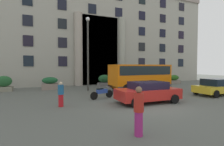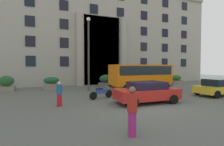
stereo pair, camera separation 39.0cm
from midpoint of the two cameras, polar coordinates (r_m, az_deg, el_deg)
The scene contains 15 objects.
ground_plane at distance 11.15m, azimuth 10.88°, elevation -11.05°, with size 80.00×64.00×0.12m, color #545851.
office_building_facade at distance 27.60m, azimuth -9.70°, elevation 11.97°, with size 39.17×9.77×14.37m.
orange_minibus at distance 17.09m, azimuth 9.04°, elevation -0.78°, with size 6.31×2.69×2.69m.
bus_stop_sign at distance 21.60m, azimuth 18.61°, elevation -0.28°, with size 0.44×0.08×2.58m.
hedge_planter_west at distance 19.28m, azimuth -21.05°, elevation -3.40°, with size 1.70×0.90×1.36m.
hedge_planter_east at distance 23.83m, azimuth 10.87°, elevation -2.27°, with size 1.72×0.76×1.34m.
hedge_planter_entrance_right at distance 20.40m, azimuth -3.19°, elevation -2.77°, with size 1.56×0.90×1.49m.
hedge_planter_far_east at distance 19.84m, azimuth -33.61°, elevation -3.16°, with size 1.52×0.86×1.57m.
hedge_planter_entrance_left at distance 26.16m, azimuth 20.14°, elevation -2.05°, with size 1.73×0.93×1.26m.
parked_coupe_end at distance 11.76m, azimuth 11.26°, elevation -6.36°, with size 4.40×2.12×1.45m.
white_taxi_kerbside at distance 17.10m, azimuth 31.65°, elevation -4.03°, with size 4.12×2.13×1.43m.
motorcycle_near_kerb at distance 12.96m, azimuth -4.49°, elevation -6.81°, with size 2.00×0.80×0.89m.
pedestrian_man_red_shirt at distance 6.13m, azimuth 7.31°, elevation -12.80°, with size 0.36×0.36×1.79m.
pedestrian_woman_dark_dress at distance 10.90m, azimuth -18.15°, elevation -6.95°, with size 0.36×0.36×1.55m.
lamppost_plaza_centre at distance 17.48m, azimuth -8.92°, elevation 8.47°, with size 0.40×0.40×7.56m.
Camera 1 is at (-6.13, -9.01, 2.49)m, focal length 26.62 mm.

